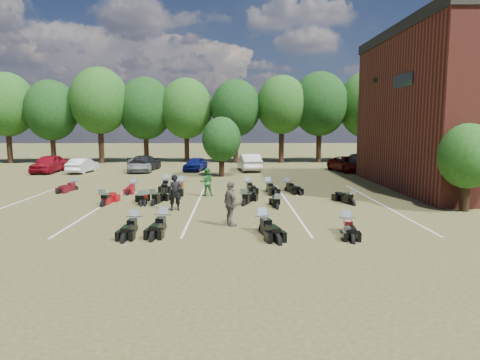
{
  "coord_description": "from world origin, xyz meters",
  "views": [
    {
      "loc": [
        -1.0,
        -19.79,
        4.29
      ],
      "look_at": [
        -0.64,
        4.0,
        1.2
      ],
      "focal_mm": 32.0,
      "sensor_mm": 36.0,
      "label": 1
    }
  ],
  "objects_px": {
    "motorcycle_3": "(134,231)",
    "motorcycle_7": "(103,206)",
    "person_grey": "(231,204)",
    "car_0": "(49,164)",
    "motorcycle_14": "(75,190)",
    "person_green": "(207,182)",
    "person_black": "(175,193)",
    "car_4": "(195,164)"
  },
  "relations": [
    {
      "from": "car_0",
      "to": "motorcycle_3",
      "type": "xyz_separation_m",
      "value": [
        12.62,
        -21.58,
        -0.81
      ]
    },
    {
      "from": "motorcycle_3",
      "to": "person_black",
      "type": "bearing_deg",
      "value": 76.25
    },
    {
      "from": "person_green",
      "to": "motorcycle_14",
      "type": "bearing_deg",
      "value": -20.32
    },
    {
      "from": "car_0",
      "to": "motorcycle_3",
      "type": "distance_m",
      "value": 25.02
    },
    {
      "from": "motorcycle_14",
      "to": "motorcycle_7",
      "type": "bearing_deg",
      "value": -41.84
    },
    {
      "from": "person_grey",
      "to": "car_4",
      "type": "bearing_deg",
      "value": -16.42
    },
    {
      "from": "motorcycle_14",
      "to": "person_grey",
      "type": "bearing_deg",
      "value": -28.78
    },
    {
      "from": "car_4",
      "to": "motorcycle_7",
      "type": "relative_size",
      "value": 1.6
    },
    {
      "from": "person_grey",
      "to": "car_0",
      "type": "bearing_deg",
      "value": 13.16
    },
    {
      "from": "car_4",
      "to": "motorcycle_3",
      "type": "bearing_deg",
      "value": -78.01
    },
    {
      "from": "motorcycle_3",
      "to": "person_grey",
      "type": "bearing_deg",
      "value": 12.68
    },
    {
      "from": "person_black",
      "to": "person_grey",
      "type": "relative_size",
      "value": 0.94
    },
    {
      "from": "car_0",
      "to": "person_black",
      "type": "bearing_deg",
      "value": -51.34
    },
    {
      "from": "car_4",
      "to": "person_black",
      "type": "distance_m",
      "value": 18.59
    },
    {
      "from": "person_green",
      "to": "car_4",
      "type": "bearing_deg",
      "value": -86.84
    },
    {
      "from": "motorcycle_7",
      "to": "person_black",
      "type": "bearing_deg",
      "value": 167.11
    },
    {
      "from": "person_black",
      "to": "motorcycle_3",
      "type": "bearing_deg",
      "value": -110.85
    },
    {
      "from": "person_green",
      "to": "person_grey",
      "type": "relative_size",
      "value": 0.87
    },
    {
      "from": "car_4",
      "to": "person_grey",
      "type": "distance_m",
      "value": 22.2
    },
    {
      "from": "motorcycle_7",
      "to": "car_0",
      "type": "bearing_deg",
      "value": -54.86
    },
    {
      "from": "person_grey",
      "to": "motorcycle_7",
      "type": "xyz_separation_m",
      "value": [
        -6.79,
        4.58,
        -0.97
      ]
    },
    {
      "from": "car_0",
      "to": "person_grey",
      "type": "relative_size",
      "value": 2.45
    },
    {
      "from": "car_4",
      "to": "motorcycle_14",
      "type": "bearing_deg",
      "value": -107.52
    },
    {
      "from": "person_grey",
      "to": "motorcycle_14",
      "type": "bearing_deg",
      "value": 19.99
    },
    {
      "from": "motorcycle_3",
      "to": "motorcycle_7",
      "type": "height_order",
      "value": "motorcycle_7"
    },
    {
      "from": "person_black",
      "to": "motorcycle_14",
      "type": "xyz_separation_m",
      "value": [
        -7.56,
        6.89,
        -0.91
      ]
    },
    {
      "from": "car_0",
      "to": "motorcycle_14",
      "type": "height_order",
      "value": "car_0"
    },
    {
      "from": "motorcycle_3",
      "to": "person_green",
      "type": "bearing_deg",
      "value": 75.37
    },
    {
      "from": "car_4",
      "to": "motorcycle_3",
      "type": "xyz_separation_m",
      "value": [
        -0.46,
        -22.74,
        -0.64
      ]
    },
    {
      "from": "motorcycle_14",
      "to": "car_4",
      "type": "bearing_deg",
      "value": 75.23
    },
    {
      "from": "person_green",
      "to": "motorcycle_7",
      "type": "bearing_deg",
      "value": 26.49
    },
    {
      "from": "motorcycle_14",
      "to": "person_green",
      "type": "bearing_deg",
      "value": 0.18
    },
    {
      "from": "car_0",
      "to": "person_green",
      "type": "height_order",
      "value": "person_green"
    },
    {
      "from": "person_green",
      "to": "person_black",
      "type": "bearing_deg",
      "value": 68.96
    },
    {
      "from": "person_green",
      "to": "motorcycle_3",
      "type": "xyz_separation_m",
      "value": [
        -2.4,
        -8.57,
        -0.84
      ]
    },
    {
      "from": "motorcycle_7",
      "to": "motorcycle_3",
      "type": "bearing_deg",
      "value": 122.27
    },
    {
      "from": "car_0",
      "to": "motorcycle_7",
      "type": "bearing_deg",
      "value": -58.55
    },
    {
      "from": "motorcycle_3",
      "to": "motorcycle_14",
      "type": "relative_size",
      "value": 1.04
    },
    {
      "from": "person_green",
      "to": "motorcycle_3",
      "type": "distance_m",
      "value": 8.94
    },
    {
      "from": "car_0",
      "to": "person_grey",
      "type": "xyz_separation_m",
      "value": [
        16.52,
        -20.78,
        0.16
      ]
    },
    {
      "from": "person_black",
      "to": "car_4",
      "type": "bearing_deg",
      "value": 85.83
    },
    {
      "from": "car_0",
      "to": "car_4",
      "type": "height_order",
      "value": "car_0"
    }
  ]
}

